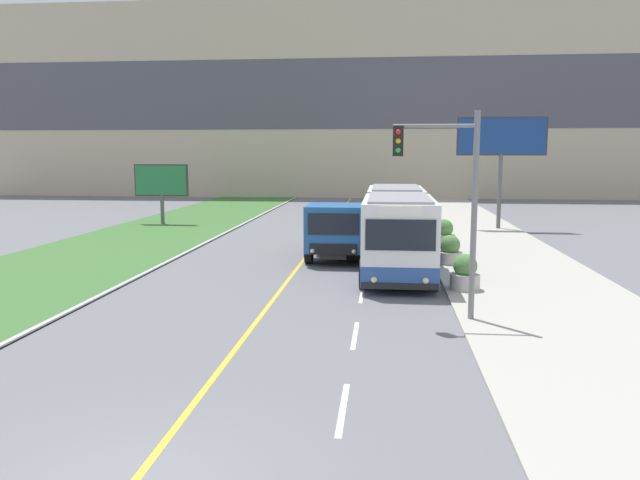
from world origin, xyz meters
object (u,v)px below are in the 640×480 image
at_px(planter_round_near, 465,274).
at_px(planter_round_third, 444,234).
at_px(billboard_small, 161,182).
at_px(dump_truck, 337,231).
at_px(car_distant, 395,211).
at_px(planter_round_second, 450,251).
at_px(city_bus, 397,227).
at_px(planter_round_far, 433,224).
at_px(billboard_large, 502,141).
at_px(traffic_light_mast, 450,189).

bearing_deg(planter_round_near, planter_round_third, 88.85).
bearing_deg(planter_round_third, planter_round_near, -91.15).
height_order(billboard_small, planter_round_near, billboard_small).
xyz_separation_m(dump_truck, car_distant, (2.71, 15.58, -0.57)).
distance_m(billboard_small, planter_round_second, 21.61).
distance_m(city_bus, planter_round_far, 9.92).
relative_size(billboard_small, planter_round_third, 2.93).
bearing_deg(dump_truck, planter_round_third, 38.68).
height_order(dump_truck, planter_round_third, dump_truck).
bearing_deg(planter_round_far, planter_round_third, -88.43).
distance_m(city_bus, billboard_large, 14.46).
bearing_deg(planter_round_second, traffic_light_mast, -96.31).
relative_size(car_distant, billboard_large, 0.64).
xyz_separation_m(car_distant, planter_round_third, (2.19, -11.66, -0.03)).
height_order(billboard_large, billboard_small, billboard_large).
height_order(traffic_light_mast, planter_round_third, traffic_light_mast).
bearing_deg(planter_round_second, planter_round_third, 87.64).
relative_size(city_bus, planter_round_third, 9.40).
bearing_deg(planter_round_far, planter_round_second, -90.39).
height_order(traffic_light_mast, billboard_small, traffic_light_mast).
bearing_deg(planter_round_far, billboard_large, 34.96).
bearing_deg(traffic_light_mast, planter_round_near, 75.62).
relative_size(car_distant, billboard_small, 1.11).
height_order(planter_round_second, planter_round_third, planter_round_third).
relative_size(dump_truck, billboard_small, 1.63).
relative_size(planter_round_third, planter_round_far, 1.07).
height_order(city_bus, planter_round_third, city_bus).
relative_size(billboard_large, planter_round_far, 5.40).
relative_size(billboard_small, planter_round_far, 3.12).
bearing_deg(planter_round_second, planter_round_near, -89.94).
bearing_deg(planter_round_third, dump_truck, -141.32).
bearing_deg(city_bus, traffic_light_mast, -82.03).
distance_m(planter_round_near, planter_round_far, 14.61).
height_order(dump_truck, planter_round_second, dump_truck).
height_order(dump_truck, planter_round_far, dump_truck).
height_order(billboard_small, planter_round_far, billboard_small).
height_order(city_bus, dump_truck, city_bus).
xyz_separation_m(billboard_large, planter_round_far, (-4.08, -2.85, -4.62)).
bearing_deg(planter_round_near, planter_round_far, 89.76).
height_order(city_bus, billboard_large, billboard_large).
height_order(traffic_light_mast, planter_round_near, traffic_light_mast).
relative_size(city_bus, car_distant, 2.88).
bearing_deg(planter_round_second, car_distant, 96.88).
bearing_deg(planter_round_third, billboard_large, 62.95).
distance_m(billboard_large, planter_round_third, 9.81).
height_order(city_bus, planter_round_near, city_bus).
xyz_separation_m(traffic_light_mast, billboard_small, (-16.00, 21.83, -0.92)).
distance_m(traffic_light_mast, planter_round_third, 13.84).
bearing_deg(planter_round_far, dump_truck, -118.47).
relative_size(planter_round_second, planter_round_far, 0.96).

